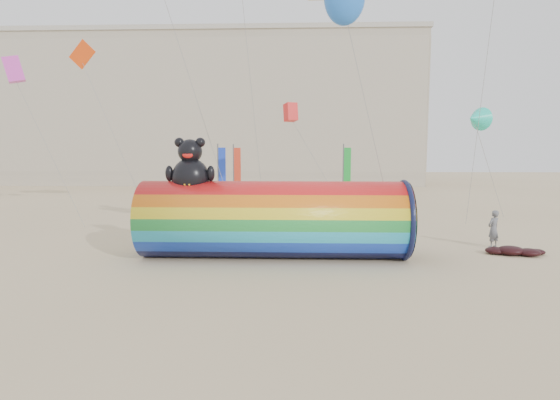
{
  "coord_description": "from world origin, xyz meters",
  "views": [
    {
      "loc": [
        1.21,
        -18.33,
        4.62
      ],
      "look_at": [
        0.5,
        1.5,
        2.4
      ],
      "focal_mm": 28.0,
      "sensor_mm": 36.0,
      "label": 1
    }
  ],
  "objects_px": {
    "hotel_building": "(205,112)",
    "kite_handler": "(493,229)",
    "windsock_assembly": "(273,217)",
    "fabric_bundle": "(515,251)"
  },
  "relations": [
    {
      "from": "hotel_building",
      "to": "kite_handler",
      "type": "relative_size",
      "value": 33.31
    },
    {
      "from": "windsock_assembly",
      "to": "kite_handler",
      "type": "bearing_deg",
      "value": 12.03
    },
    {
      "from": "windsock_assembly",
      "to": "kite_handler",
      "type": "height_order",
      "value": "windsock_assembly"
    },
    {
      "from": "kite_handler",
      "to": "hotel_building",
      "type": "bearing_deg",
      "value": -93.47
    },
    {
      "from": "fabric_bundle",
      "to": "kite_handler",
      "type": "bearing_deg",
      "value": 102.33
    },
    {
      "from": "windsock_assembly",
      "to": "kite_handler",
      "type": "relative_size",
      "value": 6.33
    },
    {
      "from": "hotel_building",
      "to": "kite_handler",
      "type": "bearing_deg",
      "value": -62.28
    },
    {
      "from": "windsock_assembly",
      "to": "hotel_building",
      "type": "bearing_deg",
      "value": 105.07
    },
    {
      "from": "kite_handler",
      "to": "fabric_bundle",
      "type": "xyz_separation_m",
      "value": [
        0.33,
        -1.49,
        -0.73
      ]
    },
    {
      "from": "windsock_assembly",
      "to": "fabric_bundle",
      "type": "relative_size",
      "value": 4.38
    }
  ]
}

